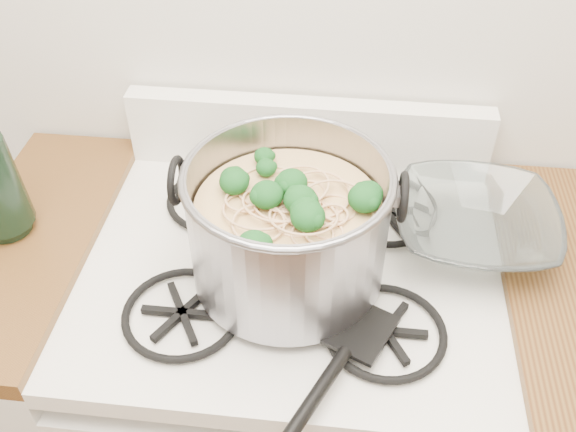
{
  "coord_description": "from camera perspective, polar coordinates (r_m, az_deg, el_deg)",
  "views": [
    {
      "loc": [
        0.09,
        0.44,
        1.75
      ],
      "look_at": [
        -0.0,
        1.22,
        1.06
      ],
      "focal_mm": 40.0,
      "sensor_mm": 36.0,
      "label": 1
    }
  ],
  "objects": [
    {
      "name": "spatula",
      "position": [
        1.05,
        6.56,
        -9.82
      ],
      "size": [
        0.39,
        0.4,
        0.02
      ],
      "primitive_type": null,
      "rotation": [
        0.0,
        0.0,
        -0.44
      ],
      "color": "black",
      "rests_on": "gas_range"
    },
    {
      "name": "glass_bowl",
      "position": [
        1.24,
        16.1,
        -1.43
      ],
      "size": [
        0.12,
        0.12,
        0.03
      ],
      "primitive_type": "imported",
      "rotation": [
        0.0,
        0.0,
        -0.01
      ],
      "color": "white",
      "rests_on": "gas_range"
    },
    {
      "name": "stock_pot",
      "position": [
        1.07,
        0.0,
        -1.12
      ],
      "size": [
        0.37,
        0.34,
        0.23
      ],
      "color": "gray",
      "rests_on": "gas_range"
    },
    {
      "name": "counter_left",
      "position": [
        1.64,
        -18.01,
        -13.25
      ],
      "size": [
        0.25,
        0.65,
        0.92
      ],
      "color": "silver",
      "rests_on": "ground"
    },
    {
      "name": "gas_range",
      "position": [
        1.55,
        0.26,
        -16.26
      ],
      "size": [
        0.76,
        0.66,
        0.92
      ],
      "color": "white",
      "rests_on": "ground"
    }
  ]
}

